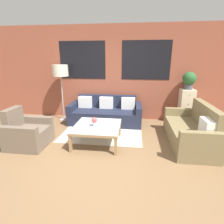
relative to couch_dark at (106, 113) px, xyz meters
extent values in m
plane|color=brown|center=(0.18, -1.95, -0.28)|extent=(16.00, 16.00, 0.00)
cube|color=brown|center=(0.18, 0.49, 1.12)|extent=(8.40, 0.08, 2.80)
cube|color=black|center=(-0.77, 0.44, 1.52)|extent=(1.40, 0.01, 1.10)
cube|color=black|center=(1.13, 0.44, 1.52)|extent=(1.40, 0.01, 1.10)
cube|color=beige|center=(0.03, -0.76, -0.28)|extent=(2.03, 1.43, 0.00)
cube|color=#1E2338|center=(0.00, -0.13, -0.08)|extent=(1.78, 0.72, 0.40)
cube|color=#1E2338|center=(0.00, 0.31, 0.11)|extent=(1.78, 0.16, 0.78)
cube|color=#1E2338|center=(-0.97, -0.05, 0.01)|extent=(0.16, 0.88, 0.58)
cube|color=#1E2338|center=(0.97, -0.05, 0.01)|extent=(0.16, 0.88, 0.58)
cube|color=white|center=(-0.66, 0.15, 0.29)|extent=(0.40, 0.16, 0.34)
cube|color=white|center=(0.00, 0.15, 0.29)|extent=(0.40, 0.16, 0.34)
cube|color=white|center=(0.66, 0.15, 0.29)|extent=(0.40, 0.16, 0.34)
cube|color=olive|center=(1.97, -1.16, -0.07)|extent=(0.64, 1.40, 0.42)
cube|color=olive|center=(2.37, -1.16, 0.18)|extent=(0.16, 1.40, 0.92)
cube|color=olive|center=(2.05, -0.39, 0.03)|extent=(0.80, 0.14, 0.62)
cube|color=olive|center=(2.05, -1.93, 0.03)|extent=(0.80, 0.14, 0.62)
cube|color=white|center=(2.21, -1.64, 0.31)|extent=(0.16, 0.40, 0.34)
cube|color=#6B5B4C|center=(-1.36, -1.65, -0.08)|extent=(0.64, 0.52, 0.40)
cube|color=#6B5B4C|center=(-1.76, -1.65, 0.14)|extent=(0.16, 0.52, 0.84)
cube|color=#6B5B4C|center=(-1.44, -1.98, 0.00)|extent=(0.80, 0.14, 0.56)
cube|color=#6B5B4C|center=(-1.44, -1.32, 0.00)|extent=(0.80, 0.14, 0.56)
cube|color=silver|center=(0.03, -1.37, 0.14)|extent=(1.01, 1.01, 0.01)
cube|color=#99754C|center=(0.03, -1.85, 0.11)|extent=(1.01, 0.05, 0.05)
cube|color=#99754C|center=(0.03, -0.90, 0.11)|extent=(1.01, 0.05, 0.05)
cube|color=#99754C|center=(-0.45, -1.37, 0.11)|extent=(0.05, 1.01, 0.05)
cube|color=#99754C|center=(0.51, -1.37, 0.11)|extent=(0.05, 1.01, 0.05)
cube|color=#99754C|center=(-0.44, -1.84, -0.07)|extent=(0.05, 0.05, 0.42)
cube|color=#99754C|center=(0.50, -1.84, -0.07)|extent=(0.06, 0.05, 0.42)
cube|color=#99754C|center=(-0.44, -0.91, -0.07)|extent=(0.05, 0.06, 0.42)
cube|color=#99754C|center=(0.50, -0.91, -0.07)|extent=(0.06, 0.06, 0.42)
cylinder|color=#B2B2B7|center=(-1.33, 0.05, -0.27)|extent=(0.28, 0.28, 0.02)
cylinder|color=#B2B2B7|center=(-1.33, 0.05, 0.40)|extent=(0.03, 0.03, 1.33)
cylinder|color=beige|center=(-1.33, 0.05, 1.23)|extent=(0.46, 0.46, 0.33)
cube|color=beige|center=(2.33, 0.21, 0.22)|extent=(0.38, 0.39, 1.02)
sphere|color=#38332D|center=(2.33, 0.01, 0.60)|extent=(0.02, 0.02, 0.02)
sphere|color=#38332D|center=(2.33, 0.01, 0.35)|extent=(0.02, 0.02, 0.02)
sphere|color=#38332D|center=(2.33, 0.01, 0.10)|extent=(0.02, 0.02, 0.02)
sphere|color=#38332D|center=(2.33, 0.01, -0.16)|extent=(0.02, 0.02, 0.02)
cylinder|color=#47474C|center=(2.33, 0.21, 0.81)|extent=(0.23, 0.23, 0.15)
sphere|color=#285B2D|center=(2.33, 0.21, 1.03)|extent=(0.36, 0.36, 0.36)
cylinder|color=#ADBCC6|center=(-0.02, -1.44, 0.20)|extent=(0.08, 0.08, 0.10)
sphere|color=#CC4C4C|center=(-0.02, -1.44, 0.29)|extent=(0.12, 0.12, 0.12)
camera|label=1|loc=(0.81, -4.92, 1.58)|focal=28.00mm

